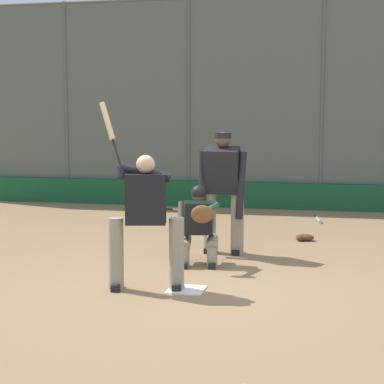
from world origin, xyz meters
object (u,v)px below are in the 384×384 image
spare_bat_near_backstop (181,210)px  spare_bat_third_base_side (318,219)px  catcher_behind_plate (199,224)px  umpire_home (223,189)px  spare_bat_by_padding (190,230)px  batter_at_plate (145,217)px  fielding_glove_on_dirt (304,238)px

spare_bat_near_backstop → spare_bat_third_base_side: (-2.91, 0.69, 0.00)m
catcher_behind_plate → spare_bat_near_backstop: catcher_behind_plate is taller
catcher_behind_plate → spare_bat_near_backstop: 4.98m
umpire_home → spare_bat_near_backstop: 4.39m
spare_bat_by_padding → spare_bat_third_base_side: 2.76m
catcher_behind_plate → umpire_home: 0.90m
catcher_behind_plate → spare_bat_near_backstop: size_ratio=1.29×
batter_at_plate → umpire_home: 2.21m
spare_bat_near_backstop → spare_bat_third_base_side: bearing=-3.2°
spare_bat_third_base_side → fielding_glove_on_dirt: (0.19, 2.04, 0.02)m
spare_bat_near_backstop → fielding_glove_on_dirt: (-2.72, 2.73, 0.02)m
batter_at_plate → catcher_behind_plate: batter_at_plate is taller
fielding_glove_on_dirt → catcher_behind_plate: bearing=56.0°
spare_bat_by_padding → fielding_glove_on_dirt: size_ratio=2.89×
spare_bat_near_backstop → fielding_glove_on_dirt: fielding_glove_on_dirt is taller
spare_bat_near_backstop → fielding_glove_on_dirt: 3.85m
batter_at_plate → spare_bat_near_backstop: size_ratio=2.59×
umpire_home → spare_bat_by_padding: umpire_home is taller
spare_bat_by_padding → spare_bat_third_base_side: same height
catcher_behind_plate → spare_bat_third_base_side: catcher_behind_plate is taller
umpire_home → spare_bat_third_base_side: (-1.36, -3.30, -0.95)m
umpire_home → fielding_glove_on_dirt: size_ratio=6.05×
catcher_behind_plate → spare_bat_by_padding: size_ratio=1.27×
batter_at_plate → spare_bat_third_base_side: (-1.94, -5.43, -0.84)m
batter_at_plate → spare_bat_third_base_side: size_ratio=2.78×
spare_bat_near_backstop → fielding_glove_on_dirt: bearing=-35.0°
spare_bat_third_base_side → fielding_glove_on_dirt: 2.05m
umpire_home → spare_bat_near_backstop: bearing=-65.1°
catcher_behind_plate → spare_bat_by_padding: (0.64, -2.42, -0.54)m
spare_bat_third_base_side → fielding_glove_on_dirt: bearing=-14.3°
spare_bat_near_backstop → spare_bat_third_base_side: 2.99m
umpire_home → spare_bat_third_base_side: size_ratio=2.27×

